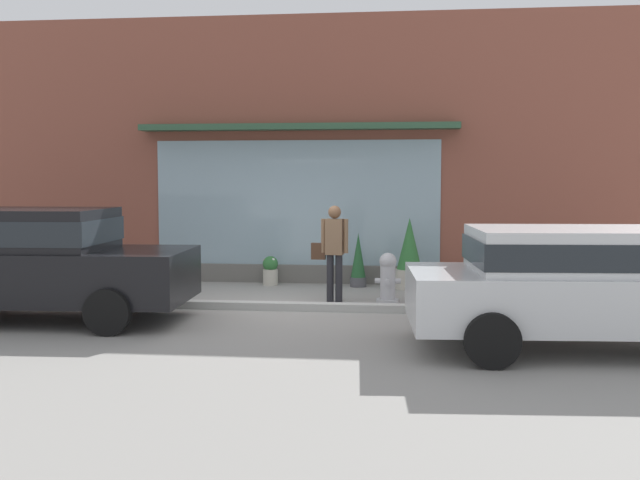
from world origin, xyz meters
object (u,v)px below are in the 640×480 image
object	(u,v)px
fire_hydrant	(388,278)
potted_plant_doorstep	(409,255)
pedestrian_with_handbag	(333,247)
parked_car_black	(31,258)
potted_plant_low_front	(270,270)
potted_plant_window_left	(358,261)
parked_car_silver	(585,281)
potted_plant_corner_tall	(57,262)
potted_plant_window_center	(487,273)

from	to	relation	value
fire_hydrant	potted_plant_doorstep	xyz separation A→B (m)	(0.36, 1.64, 0.22)
pedestrian_with_handbag	parked_car_black	xyz separation A→B (m)	(-4.20, -2.23, -0.01)
potted_plant_low_front	potted_plant_window_left	world-z (taller)	potted_plant_window_left
parked_car_black	parked_car_silver	size ratio (longest dim) A/B	1.00
pedestrian_with_handbag	parked_car_black	distance (m)	4.76
parked_car_black	parked_car_silver	bearing A→B (deg)	-10.36
fire_hydrant	potted_plant_corner_tall	xyz separation A→B (m)	(-6.63, 1.66, 0.00)
potted_plant_doorstep	potted_plant_window_left	bearing A→B (deg)	169.71
potted_plant_doorstep	potted_plant_low_front	size ratio (longest dim) A/B	2.37
parked_car_black	parked_car_silver	xyz separation A→B (m)	(7.57, -1.03, -0.08)
fire_hydrant	potted_plant_window_center	world-z (taller)	fire_hydrant
pedestrian_with_handbag	potted_plant_window_center	world-z (taller)	pedestrian_with_handbag
potted_plant_window_center	potted_plant_window_left	world-z (taller)	potted_plant_window_left
parked_car_black	fire_hydrant	bearing A→B (deg)	21.27
potted_plant_corner_tall	parked_car_silver	bearing A→B (deg)	-28.63
parked_car_silver	potted_plant_doorstep	distance (m)	5.36
potted_plant_doorstep	potted_plant_window_center	xyz separation A→B (m)	(1.47, 0.17, -0.35)
fire_hydrant	potted_plant_corner_tall	size ratio (longest dim) A/B	0.94
potted_plant_doorstep	potted_plant_corner_tall	xyz separation A→B (m)	(-6.99, 0.03, -0.22)
fire_hydrant	potted_plant_low_front	xyz separation A→B (m)	(-2.34, 1.84, -0.13)
potted_plant_corner_tall	potted_plant_low_front	world-z (taller)	potted_plant_corner_tall
fire_hydrant	pedestrian_with_handbag	size ratio (longest dim) A/B	0.52
potted_plant_doorstep	potted_plant_corner_tall	bearing A→B (deg)	179.78
parked_car_black	potted_plant_window_left	world-z (taller)	parked_car_black
pedestrian_with_handbag	potted_plant_corner_tall	distance (m)	5.98
potted_plant_doorstep	parked_car_silver	bearing A→B (deg)	-66.98
parked_car_black	potted_plant_doorstep	world-z (taller)	parked_car_black
parked_car_silver	potted_plant_window_center	distance (m)	5.17
parked_car_silver	parked_car_black	bearing A→B (deg)	168.38
parked_car_silver	potted_plant_window_left	xyz separation A→B (m)	(-3.07, 5.11, -0.35)
parked_car_silver	potted_plant_doorstep	world-z (taller)	parked_car_silver
potted_plant_doorstep	potted_plant_window_center	bearing A→B (deg)	6.46
fire_hydrant	parked_car_black	xyz separation A→B (m)	(-5.12, -2.27, 0.50)
potted_plant_corner_tall	parked_car_black	bearing A→B (deg)	-69.00
pedestrian_with_handbag	potted_plant_window_left	size ratio (longest dim) A/B	1.57
parked_car_black	potted_plant_window_left	distance (m)	6.09
fire_hydrant	parked_car_black	distance (m)	5.62
potted_plant_corner_tall	pedestrian_with_handbag	bearing A→B (deg)	-16.59
parked_car_silver	potted_plant_corner_tall	distance (m)	10.36
fire_hydrant	pedestrian_with_handbag	bearing A→B (deg)	-177.66
parked_car_silver	potted_plant_window_center	size ratio (longest dim) A/B	8.15
potted_plant_corner_tall	potted_plant_low_front	size ratio (longest dim) A/B	1.57
parked_car_black	potted_plant_window_center	world-z (taller)	parked_car_black
potted_plant_doorstep	potted_plant_low_front	distance (m)	2.73
pedestrian_with_handbag	potted_plant_window_left	xyz separation A→B (m)	(0.30, 1.85, -0.44)
potted_plant_doorstep	pedestrian_with_handbag	bearing A→B (deg)	-127.36
pedestrian_with_handbag	potted_plant_low_front	world-z (taller)	pedestrian_with_handbag
pedestrian_with_handbag	potted_plant_corner_tall	xyz separation A→B (m)	(-5.71, 1.70, -0.51)
potted_plant_window_center	potted_plant_window_left	bearing A→B (deg)	179.74
fire_hydrant	potted_plant_low_front	world-z (taller)	fire_hydrant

